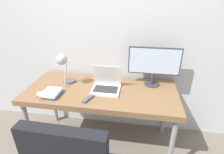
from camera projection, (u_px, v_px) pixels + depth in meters
The scene contains 8 objects.
wall_back at pixel (108, 33), 2.06m from camera, with size 8.00×0.05×2.60m.
desk at pixel (101, 95), 1.95m from camera, with size 1.65×0.72×0.77m.
laptop at pixel (106, 85), 1.90m from camera, with size 0.30×0.26×0.27m.
monitor at pixel (154, 63), 1.92m from camera, with size 0.56×0.17×0.44m.
desk_lamp at pixel (63, 64), 1.87m from camera, with size 0.14×0.28×0.39m.
book_stack at pixel (52, 93), 1.80m from camera, with size 0.20×0.20×0.05m.
tv_remote at pixel (88, 99), 1.73m from camera, with size 0.09×0.16×0.02m.
game_controller at pixel (44, 94), 1.80m from camera, with size 0.16×0.10×0.04m.
Camera 1 is at (0.39, -1.27, 1.72)m, focal length 28.00 mm.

